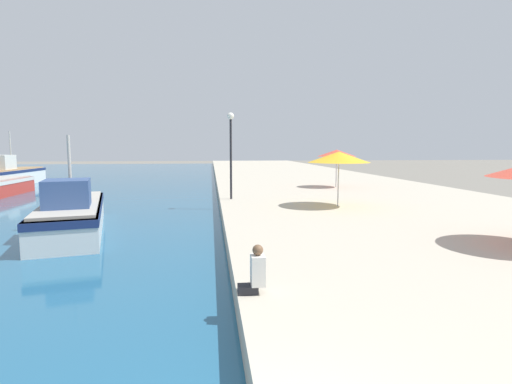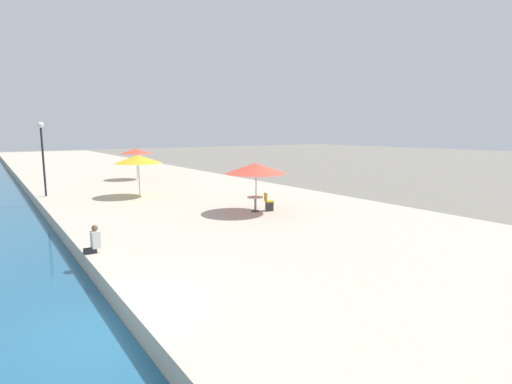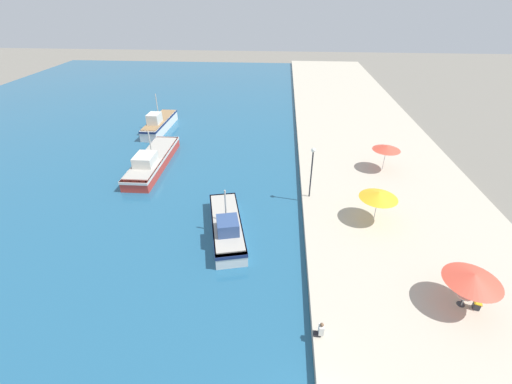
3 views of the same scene
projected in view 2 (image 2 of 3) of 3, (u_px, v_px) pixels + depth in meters
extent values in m
plane|color=slate|center=(128.00, 330.00, 9.33)|extent=(200.00, 200.00, 0.00)
cube|color=#BCB29E|center=(99.00, 171.00, 43.91)|extent=(16.00, 90.00, 0.61)
cylinder|color=#B7B7B7|center=(256.00, 191.00, 19.83)|extent=(0.06, 0.06, 2.07)
cone|color=#E04C38|center=(256.00, 168.00, 19.66)|extent=(3.06, 3.06, 0.54)
cylinder|color=#B7B7B7|center=(139.00, 178.00, 24.70)|extent=(0.06, 0.06, 2.20)
cone|color=yellow|center=(138.00, 159.00, 24.52)|extent=(2.88, 2.88, 0.50)
cylinder|color=#B7B7B7|center=(137.00, 166.00, 33.46)|extent=(0.06, 0.06, 2.28)
cone|color=#E04C38|center=(136.00, 151.00, 33.27)|extent=(2.65, 2.65, 0.46)
cylinder|color=#333338|center=(255.00, 211.00, 20.05)|extent=(0.44, 0.44, 0.04)
cylinder|color=#333338|center=(255.00, 205.00, 20.00)|extent=(0.08, 0.08, 0.70)
cylinder|color=beige|center=(255.00, 197.00, 19.95)|extent=(0.80, 0.80, 0.04)
cube|color=#2D2D33|center=(269.00, 206.00, 20.23)|extent=(0.43, 0.43, 0.45)
cube|color=gold|center=(269.00, 201.00, 20.20)|extent=(0.50, 0.50, 0.06)
cube|color=gold|center=(266.00, 197.00, 20.10)|extent=(0.18, 0.40, 0.40)
cube|color=#232328|center=(90.00, 251.00, 13.17)|extent=(0.38, 0.28, 0.16)
cube|color=silver|center=(95.00, 239.00, 13.23)|extent=(0.26, 0.36, 0.57)
sphere|color=brown|center=(95.00, 228.00, 13.17)|extent=(0.20, 0.20, 0.20)
cylinder|color=#232328|center=(43.00, 162.00, 24.45)|extent=(0.12, 0.12, 4.20)
sphere|color=white|center=(40.00, 125.00, 24.11)|extent=(0.36, 0.36, 0.36)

